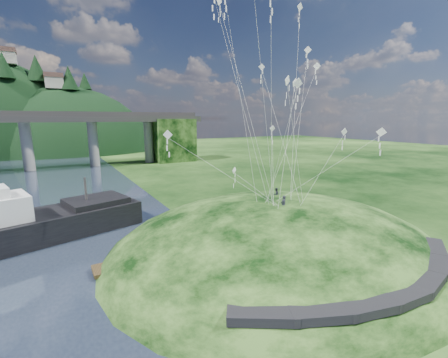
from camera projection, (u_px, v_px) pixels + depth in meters
ground at (218, 277)px, 25.21m from camera, size 320.00×320.00×0.00m
grass_hill at (276, 262)px, 31.12m from camera, size 36.00×32.00×13.00m
footpath at (385, 285)px, 20.17m from camera, size 22.29×5.84×0.83m
work_barge at (20, 225)px, 31.66m from camera, size 24.92×12.34×8.41m
wooden_dock at (170, 254)px, 28.56m from camera, size 13.64×2.30×0.97m
kite_flyers at (279, 191)px, 31.00m from camera, size 2.95×4.34×1.94m
kite_swarm at (272, 66)px, 28.71m from camera, size 19.74×16.06×21.48m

